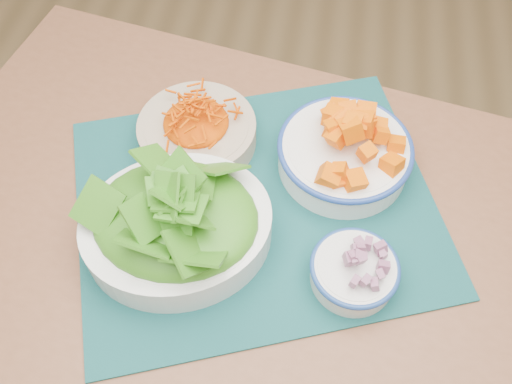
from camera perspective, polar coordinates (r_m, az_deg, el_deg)
table at (r=0.92m, az=0.45°, el=-8.81°), size 1.25×0.95×0.75m
placemat at (r=0.86m, az=0.00°, el=-1.19°), size 0.65×0.59×0.00m
carrot_bowl at (r=0.91m, az=-5.94°, el=6.37°), size 0.22×0.22×0.07m
squash_bowl at (r=0.87m, az=8.93°, el=4.39°), size 0.25×0.25×0.10m
lettuce_bowl at (r=0.79m, az=-8.05°, el=-2.71°), size 0.33×0.31×0.12m
onion_bowl at (r=0.78m, az=9.83°, el=-7.60°), size 0.15×0.15×0.06m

